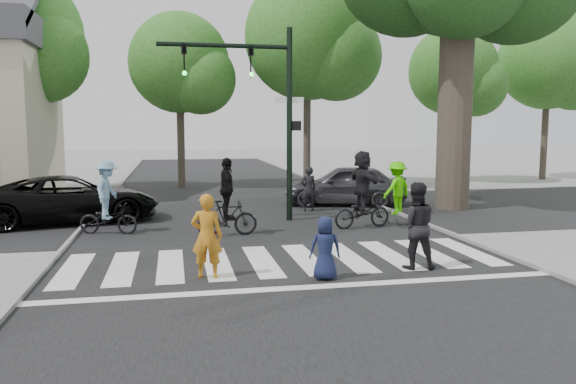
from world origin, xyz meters
name	(u,v)px	position (x,y,z in m)	size (l,w,h in m)	color
ground	(293,271)	(0.00, 0.00, 0.00)	(120.00, 120.00, 0.00)	gray
road_stem	(258,228)	(0.00, 5.00, 0.01)	(10.00, 70.00, 0.01)	black
road_cross	(245,213)	(0.00, 8.00, 0.01)	(70.00, 10.00, 0.01)	black
curb_left	(77,233)	(-5.05, 5.00, 0.05)	(0.10, 70.00, 0.10)	gray
curb_right	(418,221)	(5.05, 5.00, 0.05)	(0.10, 70.00, 0.10)	gray
crosswalk	(287,263)	(0.00, 0.66, 0.01)	(10.00, 3.85, 0.01)	silver
traffic_signal	(263,96)	(0.35, 6.20, 3.90)	(4.45, 0.29, 6.00)	black
bg_tree_1	(21,40)	(-8.70, 15.48, 6.65)	(6.09, 5.80, 9.80)	brown
bg_tree_2	(185,67)	(-1.76, 16.62, 5.78)	(5.04, 4.80, 8.40)	brown
bg_tree_3	(315,42)	(4.31, 15.27, 6.94)	(6.30, 6.00, 10.20)	brown
bg_tree_4	(459,75)	(12.23, 16.12, 5.64)	(4.83, 4.60, 8.15)	brown
bg_tree_5	(555,64)	(18.27, 16.69, 6.36)	(5.67, 5.40, 9.30)	brown
pedestrian_woman	(207,236)	(-1.77, -0.15, 0.85)	(0.62, 0.40, 1.69)	#B9731A
pedestrian_child	(325,248)	(0.48, -0.72, 0.63)	(0.62, 0.40, 1.26)	#161D3F
pedestrian_adult	(415,226)	(2.56, -0.26, 0.92)	(0.89, 0.70, 1.84)	black
cyclist_left	(108,202)	(-4.20, 4.98, 0.89)	(1.71, 1.17, 2.05)	black
cyclist_mid	(227,204)	(-0.97, 4.08, 0.88)	(1.66, 1.01, 2.14)	black
cyclist_right	(362,194)	(3.03, 4.47, 1.02)	(1.89, 1.75, 2.28)	black
car_suv	(72,199)	(-5.52, 7.18, 0.74)	(2.44, 5.29, 1.47)	black
car_grey	(345,185)	(3.98, 9.18, 0.77)	(1.83, 4.54, 1.55)	#3A393F
bystander_hivis	(397,188)	(5.02, 6.68, 0.90)	(1.17, 0.67, 1.81)	#43DC02
bystander_dark	(308,189)	(2.25, 7.97, 0.79)	(0.58, 0.38, 1.58)	black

